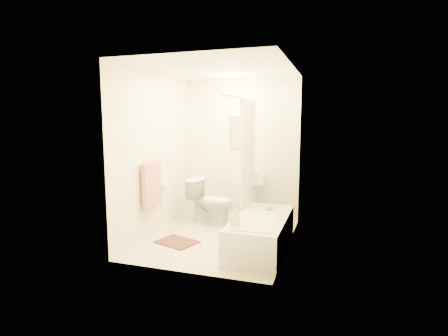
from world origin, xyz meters
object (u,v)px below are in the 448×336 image
(sink, at_px, (251,195))
(bathtub, at_px, (261,233))
(soap_bottle, at_px, (235,217))
(toilet, at_px, (211,202))
(bath_mat, at_px, (177,242))

(sink, xyz_separation_m, bathtub, (0.41, -1.15, -0.24))
(bathtub, height_order, soap_bottle, soap_bottle)
(sink, relative_size, soap_bottle, 4.39)
(toilet, distance_m, sink, 0.68)
(toilet, bearing_deg, sink, -56.20)
(toilet, distance_m, bath_mat, 1.06)
(bathtub, xyz_separation_m, soap_bottle, (-0.22, -0.47, 0.32))
(bathtub, bearing_deg, bath_mat, -172.89)
(toilet, distance_m, bathtub, 1.32)
(sink, xyz_separation_m, bath_mat, (-0.75, -1.30, -0.45))
(bath_mat, bearing_deg, sink, 59.91)
(bathtub, distance_m, soap_bottle, 0.61)
(toilet, height_order, bath_mat, toilet)
(toilet, height_order, soap_bottle, toilet)
(sink, distance_m, bathtub, 1.25)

